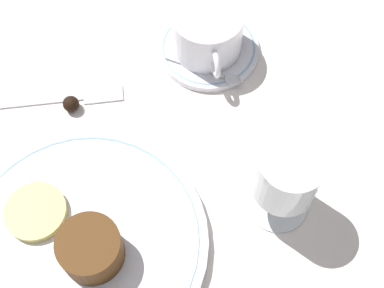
{
  "coord_description": "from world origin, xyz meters",
  "views": [
    {
      "loc": [
        0.18,
        0.08,
        0.57
      ],
      "look_at": [
        -0.1,
        0.12,
        0.04
      ],
      "focal_mm": 50.0,
      "sensor_mm": 36.0,
      "label": 1
    }
  ],
  "objects_px": {
    "wine_glass": "(287,178)",
    "dessert_cake": "(88,251)",
    "coffee_cup": "(207,31)",
    "fork": "(71,98)",
    "dinner_plate": "(83,243)"
  },
  "relations": [
    {
      "from": "dinner_plate",
      "to": "coffee_cup",
      "type": "xyz_separation_m",
      "value": [
        -0.24,
        0.18,
        0.03
      ]
    },
    {
      "from": "wine_glass",
      "to": "dessert_cake",
      "type": "xyz_separation_m",
      "value": [
        0.03,
        -0.21,
        -0.04
      ]
    },
    {
      "from": "coffee_cup",
      "to": "dessert_cake",
      "type": "bearing_deg",
      "value": -34.12
    },
    {
      "from": "dessert_cake",
      "to": "coffee_cup",
      "type": "bearing_deg",
      "value": 145.88
    },
    {
      "from": "coffee_cup",
      "to": "dessert_cake",
      "type": "distance_m",
      "value": 0.31
    },
    {
      "from": "coffee_cup",
      "to": "dinner_plate",
      "type": "bearing_deg",
      "value": -37.65
    },
    {
      "from": "wine_glass",
      "to": "dinner_plate",
      "type": "bearing_deg",
      "value": -87.44
    },
    {
      "from": "dinner_plate",
      "to": "fork",
      "type": "distance_m",
      "value": 0.19
    },
    {
      "from": "coffee_cup",
      "to": "wine_glass",
      "type": "relative_size",
      "value": 1.03
    },
    {
      "from": "fork",
      "to": "wine_glass",
      "type": "bearing_deg",
      "value": 50.35
    },
    {
      "from": "dessert_cake",
      "to": "fork",
      "type": "bearing_deg",
      "value": -177.62
    },
    {
      "from": "fork",
      "to": "dinner_plate",
      "type": "bearing_deg",
      "value": -0.08
    },
    {
      "from": "coffee_cup",
      "to": "fork",
      "type": "relative_size",
      "value": 0.68
    },
    {
      "from": "coffee_cup",
      "to": "fork",
      "type": "height_order",
      "value": "coffee_cup"
    },
    {
      "from": "dessert_cake",
      "to": "wine_glass",
      "type": "bearing_deg",
      "value": 97.85
    }
  ]
}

